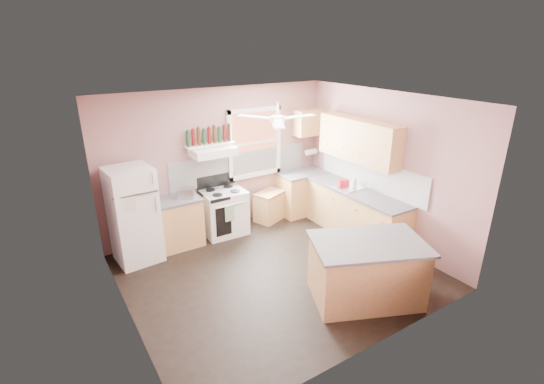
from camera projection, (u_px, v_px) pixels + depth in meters
floor at (277, 271)px, 6.31m from camera, size 4.50×4.50×0.00m
ceiling at (278, 101)px, 5.34m from camera, size 4.50×4.50×0.00m
wall_back at (219, 160)px, 7.43m from camera, size 4.50×0.05×2.70m
wall_right at (385, 168)px, 6.96m from camera, size 0.05×4.00×2.70m
wall_left at (117, 230)px, 4.69m from camera, size 0.05×4.00×2.70m
backsplash_back at (241, 166)px, 7.68m from camera, size 2.90×0.03×0.55m
backsplash_right at (370, 174)px, 7.24m from camera, size 0.03×2.60×0.55m
window_view at (254, 143)px, 7.68m from camera, size 1.00×0.02×1.20m
window_frame at (255, 143)px, 7.65m from camera, size 1.16×0.07×1.36m
refrigerator at (134, 215)px, 6.39m from camera, size 0.74×0.72×1.62m
base_cabinet_left at (175, 224)px, 6.97m from camera, size 0.90×0.60×0.86m
counter_left at (172, 200)px, 6.81m from camera, size 0.92×0.62×0.04m
toaster at (186, 193)px, 6.82m from camera, size 0.32×0.26×0.18m
stove at (224, 212)px, 7.44m from camera, size 0.80×0.67×0.86m
range_hood at (213, 151)px, 7.00m from camera, size 0.78×0.50×0.14m
bottle_shelf at (210, 145)px, 7.06m from camera, size 0.90×0.26×0.03m
cart at (270, 206)px, 8.04m from camera, size 0.71×0.60×0.60m
base_cabinet_corner at (302, 193)px, 8.37m from camera, size 1.00×0.60×0.86m
base_cabinet_right at (355, 214)px, 7.37m from camera, size 0.60×2.20×0.86m
counter_corner at (303, 173)px, 8.21m from camera, size 1.02×0.62×0.04m
counter_right at (357, 192)px, 7.20m from camera, size 0.62×2.22×0.04m
sink at (349, 188)px, 7.35m from camera, size 0.55×0.45×0.03m
faucet at (356, 182)px, 7.41m from camera, size 0.03×0.03×0.14m
upper_cabinet_right at (359, 140)px, 7.11m from camera, size 0.33×1.80×0.76m
upper_cabinet_corner at (308, 122)px, 8.05m from camera, size 0.60×0.33×0.52m
paper_towel at (311, 152)px, 8.36m from camera, size 0.26×0.12×0.12m
island at (366, 272)px, 5.52m from camera, size 1.69×1.42×0.86m
island_top at (369, 243)px, 5.36m from camera, size 1.80×1.53×0.04m
ceiling_fan_hub at (277, 119)px, 5.43m from camera, size 0.20×0.20×0.08m
soap_bottle at (354, 183)px, 7.26m from camera, size 0.12×0.12×0.23m
red_caddy at (344, 182)px, 7.47m from camera, size 0.21×0.18×0.10m
wine_bottles at (209, 136)px, 7.00m from camera, size 0.86×0.06×0.31m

